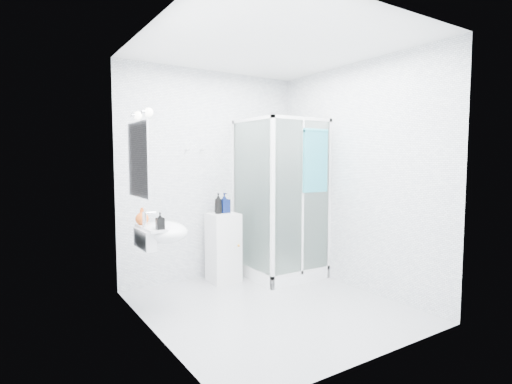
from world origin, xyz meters
TOP-DOWN VIEW (x-y plane):
  - room at (0.00, 0.00)m, footprint 2.40×2.60m
  - shower_enclosure at (0.67, 0.77)m, footprint 0.90×0.95m
  - wall_basin at (-0.99, 0.45)m, footprint 0.46×0.56m
  - mirror at (-1.19, 0.45)m, footprint 0.02×0.60m
  - vanity_lights at (-1.14, 0.45)m, footprint 0.10×0.40m
  - wall_hooks at (-0.25, 1.26)m, footprint 0.23×0.06m
  - storage_cabinet at (0.01, 1.03)m, footprint 0.36×0.38m
  - hand_towel at (0.90, 0.36)m, footprint 0.35×0.05m
  - shampoo_bottle_a at (-0.04, 1.05)m, footprint 0.12×0.12m
  - shampoo_bottle_b at (0.06, 1.08)m, footprint 0.12×0.13m
  - soap_dispenser_orange at (-1.11, 0.62)m, footprint 0.15×0.15m
  - soap_dispenser_black at (-1.05, 0.26)m, footprint 0.07×0.07m

SIDE VIEW (x-z plane):
  - storage_cabinet at x=0.01m, z-range 0.00..0.84m
  - shower_enclosure at x=0.67m, z-range -0.55..1.45m
  - wall_basin at x=-0.99m, z-range 0.62..0.97m
  - soap_dispenser_black at x=-1.05m, z-range 0.86..1.02m
  - soap_dispenser_orange at x=-1.11m, z-range 0.86..1.03m
  - shampoo_bottle_b at x=0.06m, z-range 0.84..1.09m
  - shampoo_bottle_a at x=-0.04m, z-range 0.84..1.09m
  - room at x=0.00m, z-range 0.00..2.60m
  - mirror at x=-1.19m, z-range 1.15..1.85m
  - hand_towel at x=0.90m, z-range 1.13..1.88m
  - wall_hooks at x=-0.25m, z-range 1.60..1.64m
  - vanity_lights at x=-1.14m, z-range 1.88..1.96m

